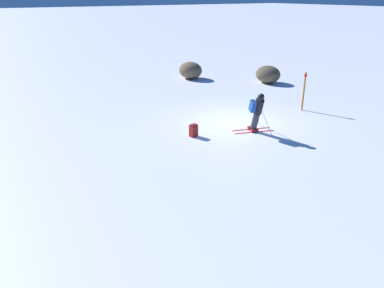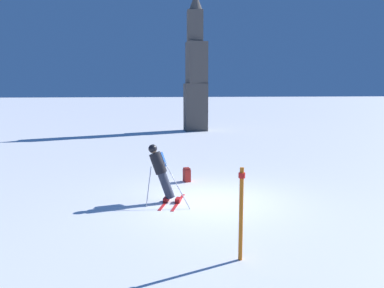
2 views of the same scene
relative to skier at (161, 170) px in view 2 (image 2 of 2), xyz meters
name	(u,v)px [view 2 (image 2 of 2)]	position (x,y,z in m)	size (l,w,h in m)	color
ground_plane	(211,200)	(1.49, -0.14, -0.96)	(300.00, 300.00, 0.00)	white
skier	(161,170)	(0.00, 0.00, 0.00)	(1.27, 1.74, 1.75)	red
rock_pillar	(196,74)	(4.26, 18.81, 3.53)	(1.76, 1.55, 10.71)	#4C4742
spare_backpack	(187,175)	(1.10, 2.26, -0.71)	(0.26, 0.33, 0.50)	#AD231E
trail_marker	(241,210)	(1.22, -4.10, 0.06)	(0.13, 0.13, 1.84)	orange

